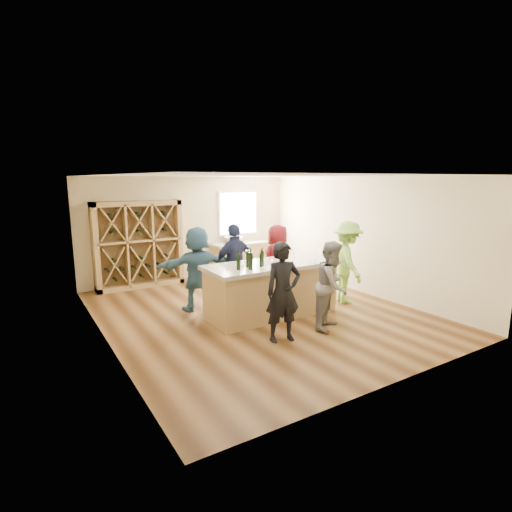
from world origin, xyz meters
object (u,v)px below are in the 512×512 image
wine_rack (139,245)px  wine_bottle_f (282,258)px  wine_bottle_e (262,258)px  person_far_mid (235,265)px  wine_bottle_b (251,261)px  wine_bottle_d (261,260)px  person_far_left (197,268)px  person_server (347,262)px  wine_bottle_a (238,263)px  person_far_right (277,261)px  sink (234,240)px  person_near_right (332,285)px  tasting_counter_base (271,291)px  wine_bottle_c (248,259)px  person_near_left (283,292)px

wine_rack → wine_bottle_f: size_ratio=7.33×
wine_bottle_e → person_far_mid: (0.02, 1.12, -0.33)m
wine_bottle_b → person_far_mid: 1.38m
wine_bottle_d → person_far_left: person_far_left is taller
person_server → wine_bottle_f: person_server is taller
wine_bottle_a → person_far_mid: bearing=63.9°
wine_bottle_e → person_far_mid: 1.17m
person_server → person_far_right: 1.59m
sink → person_server: bearing=-76.5°
person_near_right → person_far_mid: 2.35m
wine_bottle_e → wine_rack: bearing=110.4°
tasting_counter_base → person_far_right: size_ratio=1.52×
wine_bottle_d → person_near_right: size_ratio=0.16×
person_far_mid → person_far_right: bearing=-179.6°
wine_bottle_b → wine_bottle_f: 0.71m
wine_bottle_c → wine_bottle_e: bearing=-8.8°
wine_bottle_b → wine_bottle_d: bearing=16.6°
wine_bottle_b → person_far_mid: person_far_mid is taller
wine_bottle_c → person_near_right: 1.65m
tasting_counter_base → wine_bottle_d: bearing=-152.6°
wine_bottle_b → wine_bottle_c: 0.22m
tasting_counter_base → sink: bearing=73.5°
wine_bottle_a → person_far_left: 1.35m
person_far_mid → person_far_left: 0.86m
tasting_counter_base → wine_bottle_b: (-0.66, -0.28, 0.74)m
wine_bottle_c → person_far_right: size_ratio=0.19×
wine_rack → person_near_left: (1.09, -4.76, -0.24)m
wine_bottle_b → person_near_right: bearing=-37.6°
wine_bottle_d → person_near_right: 1.41m
person_far_right → person_far_left: (-1.99, 0.08, 0.04)m
wine_bottle_a → wine_bottle_d: size_ratio=1.05×
wine_bottle_b → person_near_right: (1.19, -0.92, -0.42)m
wine_bottle_d → person_far_left: bearing=120.4°
wine_bottle_c → person_far_right: bearing=37.1°
wine_bottle_a → wine_bottle_c: size_ratio=0.85×
wine_bottle_d → person_far_mid: size_ratio=0.15×
wine_bottle_d → person_far_mid: (0.09, 1.20, -0.32)m
person_server → person_near_left: bearing=133.8°
wine_bottle_d → wine_bottle_e: 0.11m
person_near_left → person_server: person_server is taller
person_near_right → person_far_right: size_ratio=0.96×
person_far_right → sink: bearing=-99.0°
wine_bottle_b → person_server: (2.57, 0.11, -0.32)m
wine_bottle_b → person_near_left: (0.08, -0.92, -0.38)m
wine_bottle_c → person_far_left: 1.34m
sink → person_server: size_ratio=0.29×
sink → wine_bottle_d: size_ratio=2.05×
tasting_counter_base → person_near_left: 1.38m
sink → wine_bottle_f: (-0.98, -3.79, 0.22)m
wine_bottle_d → person_server: 2.30m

